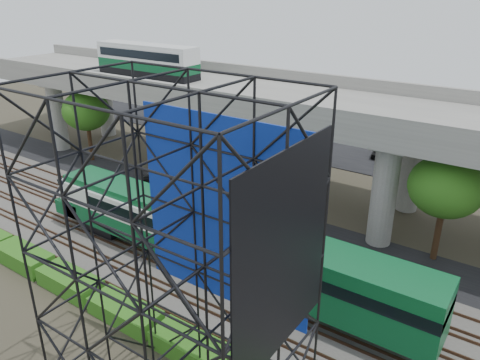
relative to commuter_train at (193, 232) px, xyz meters
The scene contains 13 objects.
ground 3.63m from the commuter_train, 115.06° to the right, with size 140.00×140.00×0.00m, color #474233.
ballast_bed 2.93m from the commuter_train, behind, with size 90.00×12.00×0.20m, color slate.
service_road 9.01m from the commuter_train, 96.28° to the left, with size 90.00×5.00×0.08m, color black.
parking_lot 32.14m from the commuter_train, 91.67° to the left, with size 90.00×18.00×0.08m, color black.
harbor_water 54.08m from the commuter_train, 90.99° to the left, with size 140.00×40.00×0.03m, color #4A627A.
rail_tracks 2.76m from the commuter_train, behind, with size 90.00×9.52×0.16m.
commuter_train is the anchor object (origin of this frame).
overpass 15.13m from the commuter_train, 98.69° to the left, with size 80.00×12.00×12.40m.
scaffold_tower 13.42m from the commuter_train, 52.34° to the right, with size 9.36×6.36×15.00m.
hedge_strip 6.71m from the commuter_train, 89.35° to the right, with size 34.60×1.80×1.20m.
trees 15.47m from the commuter_train, 111.57° to the left, with size 40.94×16.94×7.69m.
suv 14.05m from the commuter_train, 138.51° to the left, with size 2.56×5.56×1.54m, color black.
parked_cars 31.57m from the commuter_train, 88.19° to the left, with size 39.14×9.62×1.29m.
Camera 1 is at (18.86, -18.52, 17.92)m, focal length 35.00 mm.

